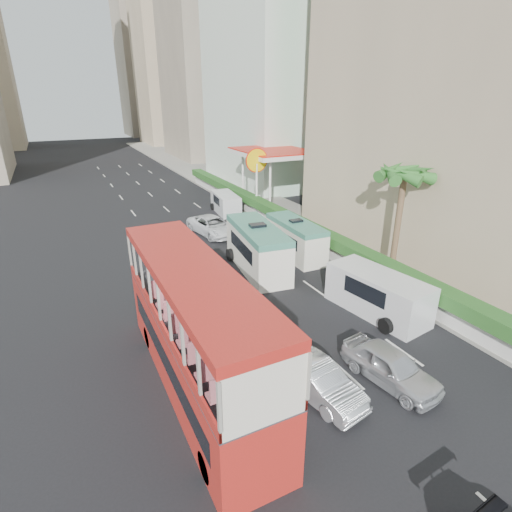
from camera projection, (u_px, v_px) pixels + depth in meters
ground_plane at (325, 345)px, 18.13m from camera, size 200.00×200.00×0.00m
double_decker_bus at (196, 330)px, 14.69m from camera, size 2.50×11.00×5.06m
car_silver_lane_a at (316, 394)px, 15.20m from camera, size 2.15×4.31×1.36m
car_silver_lane_b at (388, 380)px, 15.90m from camera, size 2.25×4.34×1.41m
van_asset at (213, 234)px, 32.47m from camera, size 3.24×5.47×1.42m
minibus_near at (257, 248)px, 25.40m from camera, size 3.03×6.84×2.93m
minibus_far at (295, 239)px, 27.77m from camera, size 2.08×5.66×2.48m
panel_van_near at (377, 294)px, 20.49m from camera, size 2.89×5.63×2.15m
panel_van_far at (226, 203)px, 38.10m from camera, size 2.30×4.69×1.80m
sidewalk at (256, 200)px, 42.53m from camera, size 6.00×120.00×0.18m
kerb_wall at (286, 227)px, 32.04m from camera, size 0.30×44.00×1.00m
hedge at (286, 217)px, 31.72m from camera, size 1.10×44.00×0.70m
palm_tree at (397, 226)px, 23.41m from camera, size 0.36×0.36×6.40m
shell_station at (273, 178)px, 40.29m from camera, size 6.50×8.00×5.50m
tower_far_a at (169, 36)px, 84.75m from camera, size 14.00×14.00×44.00m
tower_far_b at (147, 55)px, 103.72m from camera, size 14.00×14.00×40.00m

